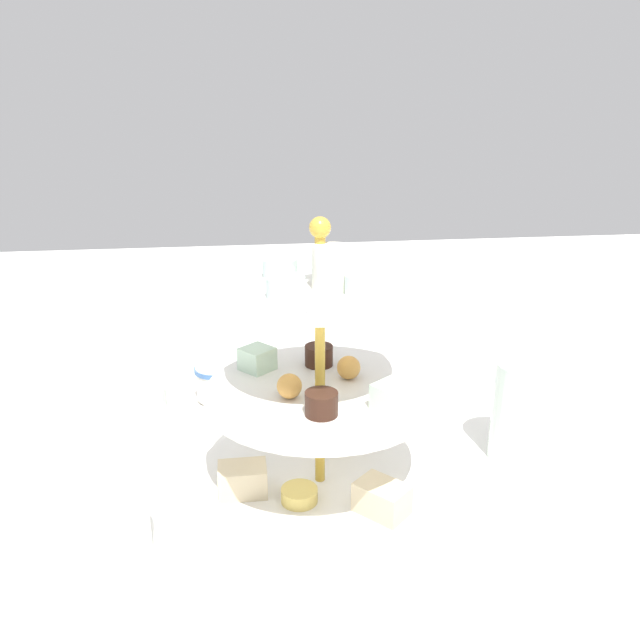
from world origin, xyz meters
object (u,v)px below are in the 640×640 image
Objects in this scene: tiered_serving_stand at (320,411)px; water_glass_short_left at (140,415)px; butter_knife_right at (359,377)px; water_glass_mid_back at (113,522)px; teacup_with_saucer at (217,384)px; water_glass_tall_right at (523,411)px.

water_glass_short_left is (-0.13, -0.20, -0.06)m from tiered_serving_stand.
water_glass_mid_back is at bearing 73.03° from butter_knife_right.
tiered_serving_stand is 3.43× the size of water_glass_mid_back.
butter_knife_right is (-0.05, 0.20, -0.02)m from teacup_with_saucer.
water_glass_short_left is 0.32m from butter_knife_right.
teacup_with_saucer is 0.21m from butter_knife_right.
water_glass_tall_right is 0.28m from butter_knife_right.
tiered_serving_stand is at bearing 92.37° from butter_knife_right.
water_glass_tall_right is at bearing 141.83° from butter_knife_right.
water_glass_mid_back reaches higher than water_glass_short_left.
butter_knife_right is at bearing 116.10° from water_glass_short_left.
water_glass_tall_right is 1.38× the size of water_glass_mid_back.
butter_knife_right is at bearing -149.82° from water_glass_tall_right.
water_glass_short_left is 0.40× the size of butter_knife_right.
butter_knife_right is at bearing 103.40° from teacup_with_saucer.
water_glass_tall_right reaches higher than teacup_with_saucer.
teacup_with_saucer is at bearing 35.05° from butter_knife_right.
water_glass_short_left is at bearing -42.93° from teacup_with_saucer.
teacup_with_saucer is 0.32m from water_glass_mid_back.
water_glass_mid_back is (0.21, 0.01, 0.01)m from water_glass_short_left.
water_glass_short_left is (-0.09, -0.43, -0.02)m from water_glass_tall_right.
water_glass_tall_right is (-0.03, 0.23, -0.03)m from tiered_serving_stand.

